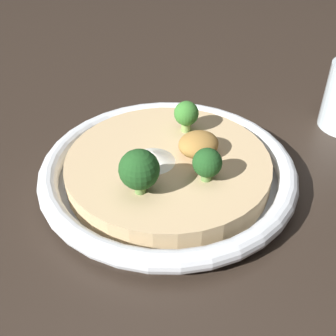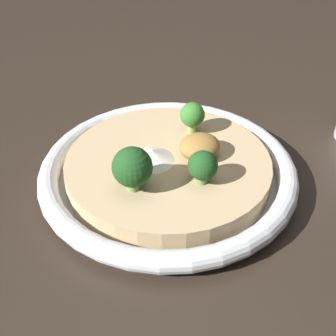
{
  "view_description": "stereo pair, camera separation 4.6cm",
  "coord_description": "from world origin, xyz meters",
  "px_view_note": "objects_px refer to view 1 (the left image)",
  "views": [
    {
      "loc": [
        0.22,
        0.29,
        0.3
      ],
      "look_at": [
        0.0,
        0.0,
        0.02
      ],
      "focal_mm": 45.0,
      "sensor_mm": 36.0,
      "label": 1
    },
    {
      "loc": [
        0.19,
        0.31,
        0.3
      ],
      "look_at": [
        0.0,
        0.0,
        0.02
      ],
      "focal_mm": 45.0,
      "sensor_mm": 36.0,
      "label": 2
    }
  ],
  "objects_px": {
    "risotto_bowl": "(168,170)",
    "broccoli_right": "(139,170)",
    "broccoli_back_left": "(207,163)",
    "broccoli_left": "(186,114)"
  },
  "relations": [
    {
      "from": "broccoli_back_left",
      "to": "broccoli_left",
      "type": "bearing_deg",
      "value": -117.18
    },
    {
      "from": "broccoli_right",
      "to": "broccoli_left",
      "type": "xyz_separation_m",
      "value": [
        -0.11,
        -0.06,
        -0.0
      ]
    },
    {
      "from": "broccoli_back_left",
      "to": "broccoli_left",
      "type": "xyz_separation_m",
      "value": [
        -0.04,
        -0.08,
        0.0
      ]
    },
    {
      "from": "broccoli_left",
      "to": "broccoli_back_left",
      "type": "bearing_deg",
      "value": 62.82
    },
    {
      "from": "broccoli_back_left",
      "to": "broccoli_right",
      "type": "height_order",
      "value": "broccoli_right"
    },
    {
      "from": "broccoli_right",
      "to": "broccoli_left",
      "type": "relative_size",
      "value": 1.25
    },
    {
      "from": "risotto_bowl",
      "to": "broccoli_right",
      "type": "bearing_deg",
      "value": 25.59
    },
    {
      "from": "risotto_bowl",
      "to": "broccoli_right",
      "type": "height_order",
      "value": "broccoli_right"
    },
    {
      "from": "broccoli_back_left",
      "to": "risotto_bowl",
      "type": "bearing_deg",
      "value": -80.38
    },
    {
      "from": "risotto_bowl",
      "to": "broccoli_right",
      "type": "xyz_separation_m",
      "value": [
        0.05,
        0.03,
        0.04
      ]
    }
  ]
}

